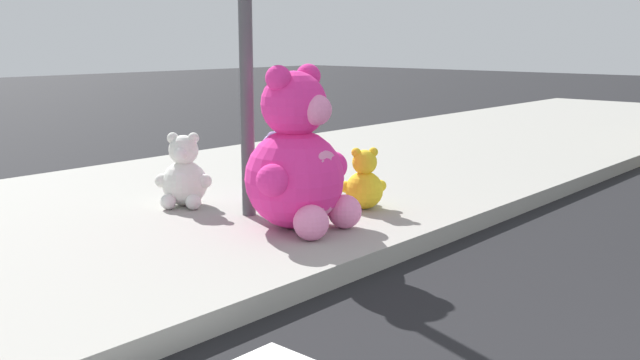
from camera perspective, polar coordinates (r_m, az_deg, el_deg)
sidewalk at (r=5.87m, az=-18.36°, el=-3.91°), size 28.00×4.40×0.15m
sign_pole at (r=5.62m, az=-6.12°, el=14.22°), size 0.56×0.11×3.20m
plush_pink_large at (r=5.25m, az=-1.78°, el=1.29°), size 0.95×0.84×1.23m
plush_white at (r=6.13m, az=-11.00°, el=0.26°), size 0.46×0.45×0.64m
plush_yellow at (r=5.94m, az=3.59°, el=-0.33°), size 0.37×0.38×0.53m
plush_lavender at (r=6.30m, az=-3.78°, el=0.70°), size 0.43×0.45×0.62m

